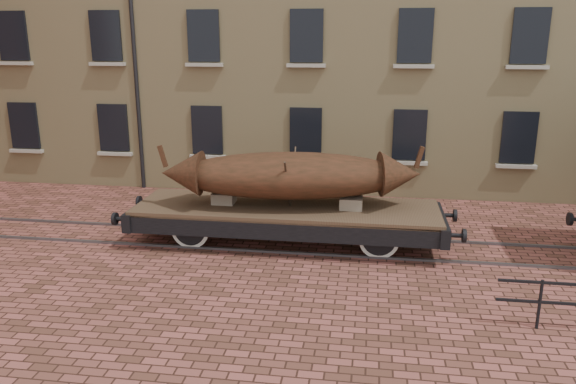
# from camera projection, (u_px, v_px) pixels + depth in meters

# --- Properties ---
(ground) EXTENTS (90.00, 90.00, 0.00)m
(ground) POSITION_uv_depth(u_px,v_px,m) (377.00, 248.00, 14.79)
(ground) COLOR #522E22
(rail_track) EXTENTS (30.00, 1.52, 0.06)m
(rail_track) POSITION_uv_depth(u_px,v_px,m) (377.00, 247.00, 14.79)
(rail_track) COLOR #59595E
(rail_track) RESTS_ON ground
(flatcar_wagon) EXTENTS (9.01, 2.44, 1.36)m
(flatcar_wagon) POSITION_uv_depth(u_px,v_px,m) (286.00, 213.00, 14.91)
(flatcar_wagon) COLOR #4E3C29
(flatcar_wagon) RESTS_ON ground
(iron_boat) EXTENTS (6.84, 2.61, 1.63)m
(iron_boat) POSITION_uv_depth(u_px,v_px,m) (290.00, 175.00, 14.61)
(iron_boat) COLOR #4B2616
(iron_boat) RESTS_ON flatcar_wagon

